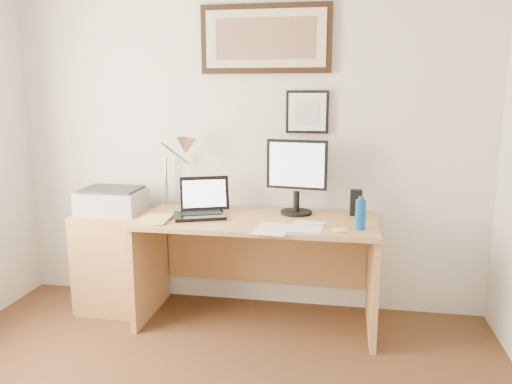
% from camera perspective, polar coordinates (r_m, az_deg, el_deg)
% --- Properties ---
extents(wall_back, '(3.50, 0.02, 2.50)m').
position_cam_1_polar(wall_back, '(3.67, -1.21, 6.07)').
color(wall_back, silver).
rests_on(wall_back, ground).
extents(side_cabinet, '(0.50, 0.40, 0.73)m').
position_cam_1_polar(side_cabinet, '(3.85, -15.81, -7.62)').
color(side_cabinet, '#AB7B48').
rests_on(side_cabinet, floor).
extents(water_bottle, '(0.06, 0.06, 0.19)m').
position_cam_1_polar(water_bottle, '(3.16, 11.85, -2.54)').
color(water_bottle, '#0B4695').
rests_on(water_bottle, desk).
extents(bottle_cap, '(0.03, 0.03, 0.02)m').
position_cam_1_polar(bottle_cap, '(3.14, 11.93, -0.72)').
color(bottle_cap, '#0B4695').
rests_on(bottle_cap, water_bottle).
extents(speaker, '(0.08, 0.07, 0.18)m').
position_cam_1_polar(speaker, '(3.51, 11.35, -1.19)').
color(speaker, black).
rests_on(speaker, desk).
extents(paper_sheet_a, '(0.23, 0.31, 0.00)m').
position_cam_1_polar(paper_sheet_a, '(3.11, 1.85, -4.25)').
color(paper_sheet_a, white).
rests_on(paper_sheet_a, desk).
extents(paper_sheet_b, '(0.22, 0.30, 0.00)m').
position_cam_1_polar(paper_sheet_b, '(3.17, 5.85, -3.96)').
color(paper_sheet_b, white).
rests_on(paper_sheet_b, desk).
extents(sticky_pad, '(0.10, 0.10, 0.01)m').
position_cam_1_polar(sticky_pad, '(3.11, 9.60, -4.32)').
color(sticky_pad, '#FFE778').
rests_on(sticky_pad, desk).
extents(marker_pen, '(0.14, 0.06, 0.02)m').
position_cam_1_polar(marker_pen, '(3.21, 6.86, -3.71)').
color(marker_pen, white).
rests_on(marker_pen, desk).
extents(book, '(0.20, 0.26, 0.02)m').
position_cam_1_polar(book, '(3.40, -12.82, -3.03)').
color(book, '#CEC260').
rests_on(book, desk).
extents(desk, '(1.60, 0.70, 0.75)m').
position_cam_1_polar(desk, '(3.51, 0.35, -6.42)').
color(desk, '#AB7B48').
rests_on(desk, floor).
extents(laptop, '(0.40, 0.40, 0.26)m').
position_cam_1_polar(laptop, '(3.45, -6.24, -1.77)').
color(laptop, black).
rests_on(laptop, desk).
extents(lcd_monitor, '(0.42, 0.22, 0.52)m').
position_cam_1_polar(lcd_monitor, '(3.44, 4.67, 2.17)').
color(lcd_monitor, black).
rests_on(lcd_monitor, desk).
extents(printer, '(0.44, 0.34, 0.18)m').
position_cam_1_polar(printer, '(3.76, -16.13, -0.92)').
color(printer, '#ABABAD').
rests_on(printer, side_cabinet).
extents(desk_lamp, '(0.29, 0.27, 0.53)m').
position_cam_1_polar(desk_lamp, '(3.60, -8.22, 4.85)').
color(desk_lamp, silver).
rests_on(desk_lamp, desk).
extents(picture_large, '(0.92, 0.04, 0.47)m').
position_cam_1_polar(picture_large, '(3.62, 1.09, 17.11)').
color(picture_large, black).
rests_on(picture_large, wall_back).
extents(picture_small, '(0.30, 0.03, 0.30)m').
position_cam_1_polar(picture_small, '(3.57, 5.88, 9.09)').
color(picture_small, black).
rests_on(picture_small, wall_back).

